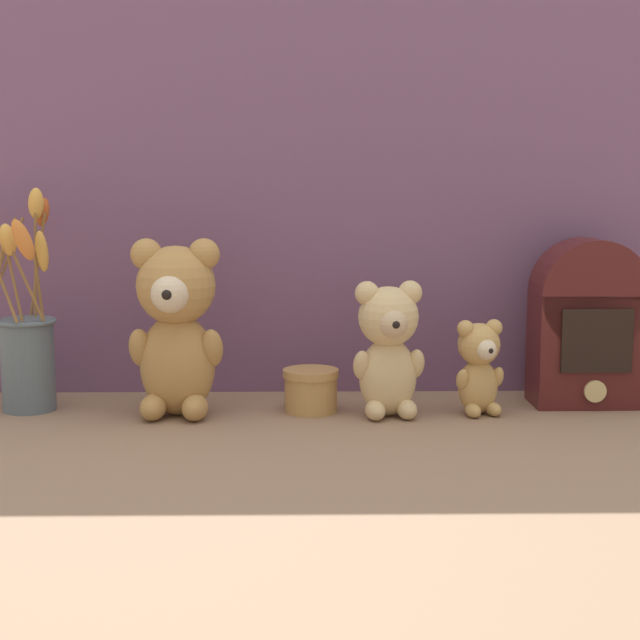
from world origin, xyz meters
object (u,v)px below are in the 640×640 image
at_px(vintage_radio, 588,322).
at_px(decorative_tin_tall, 311,390).
at_px(teddy_bear_large, 176,324).
at_px(flower_vase, 25,339).
at_px(teddy_bear_medium, 389,346).
at_px(teddy_bear_small, 479,365).

relative_size(vintage_radio, decorative_tin_tall, 3.06).
bearing_deg(teddy_bear_large, flower_vase, 170.93).
distance_m(vintage_radio, decorative_tin_tall, 0.45).
bearing_deg(teddy_bear_medium, flower_vase, 175.23).
height_order(flower_vase, decorative_tin_tall, flower_vase).
distance_m(teddy_bear_medium, flower_vase, 0.56).
distance_m(teddy_bear_small, decorative_tin_tall, 0.26).
distance_m(teddy_bear_medium, vintage_radio, 0.33).
distance_m(teddy_bear_medium, decorative_tin_tall, 0.14).
relative_size(flower_vase, vintage_radio, 1.30).
bearing_deg(teddy_bear_large, teddy_bear_medium, -1.53).
bearing_deg(teddy_bear_small, decorative_tin_tall, 175.02).
xyz_separation_m(teddy_bear_small, vintage_radio, (0.18, 0.06, 0.06)).
height_order(flower_vase, vintage_radio, flower_vase).
xyz_separation_m(teddy_bear_large, flower_vase, (-0.24, 0.04, -0.03)).
xyz_separation_m(teddy_bear_small, decorative_tin_tall, (-0.26, 0.02, -0.04)).
height_order(teddy_bear_medium, vintage_radio, vintage_radio).
xyz_separation_m(teddy_bear_small, flower_vase, (-0.69, 0.04, 0.04)).
xyz_separation_m(teddy_bear_large, vintage_radio, (0.64, 0.06, -0.01)).
bearing_deg(teddy_bear_medium, teddy_bear_small, 3.40).
distance_m(flower_vase, decorative_tin_tall, 0.45).
xyz_separation_m(teddy_bear_large, teddy_bear_medium, (0.32, -0.01, -0.03)).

